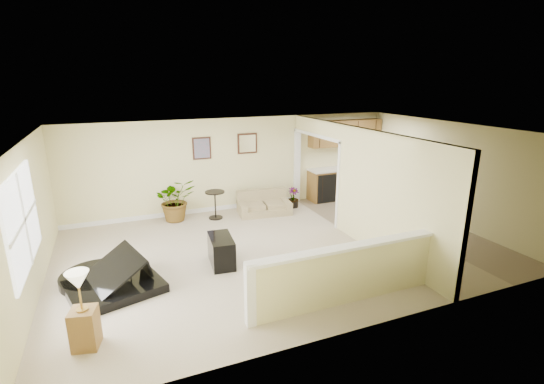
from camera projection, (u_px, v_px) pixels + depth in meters
name	position (u px, v px, depth m)	size (l,w,h in m)	color
floor	(281.00, 249.00, 8.41)	(9.00, 9.00, 0.00)	beige
back_wall	(237.00, 164.00, 10.72)	(9.00, 0.04, 2.50)	#F2E9A5
front_wall	(369.00, 249.00, 5.40)	(9.00, 0.04, 2.50)	#F2E9A5
left_wall	(29.00, 222.00, 6.41)	(0.04, 6.00, 2.50)	#F2E9A5
right_wall	(448.00, 173.00, 9.71)	(0.04, 6.00, 2.50)	#F2E9A5
ceiling	(282.00, 131.00, 7.71)	(9.00, 6.00, 0.04)	silver
kitchen_vinyl	(399.00, 228.00, 9.56)	(2.70, 6.00, 0.01)	tan
interior_partition	(349.00, 182.00, 8.95)	(0.18, 5.99, 2.50)	#F2E9A5
pony_half_wall	(344.00, 274.00, 6.25)	(3.42, 0.22, 1.00)	#F2E9A5
left_window	(22.00, 220.00, 5.91)	(0.05, 2.15, 1.45)	white
wall_art_left	(202.00, 148.00, 10.21)	(0.48, 0.04, 0.58)	#3C2015
wall_mirror	(247.00, 143.00, 10.65)	(0.55, 0.04, 0.55)	#3C2015
kitchen_cabinets	(342.00, 170.00, 11.76)	(2.36, 0.65, 2.33)	olive
piano	(109.00, 257.00, 6.70)	(1.96, 1.96, 1.37)	black
piano_bench	(221.00, 251.00, 7.65)	(0.42, 0.83, 0.56)	black
loveseat	(264.00, 202.00, 10.55)	(1.46, 0.94, 0.78)	tan
accent_table	(215.00, 201.00, 10.10)	(0.50, 0.50, 0.72)	black
palm_plant	(176.00, 200.00, 9.95)	(1.07, 0.95, 1.10)	black
small_plant	(293.00, 199.00, 11.05)	(0.31, 0.31, 0.56)	black
lamp_stand	(83.00, 316.00, 5.22)	(0.40, 0.40, 1.12)	olive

